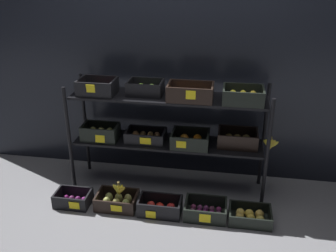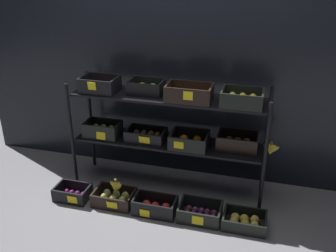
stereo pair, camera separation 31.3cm
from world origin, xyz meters
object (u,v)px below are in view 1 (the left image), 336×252
object	(u,v)px
banana_bunch_loose	(119,189)
display_rack	(169,119)
crate_ground_apple_red	(160,208)
crate_ground_plum	(73,200)
crate_ground_apple_gold	(250,216)
crate_ground_pear	(117,201)
crate_ground_right_plum	(206,211)

from	to	relation	value
banana_bunch_loose	display_rack	bearing A→B (deg)	44.25
crate_ground_apple_red	banana_bunch_loose	distance (m)	0.38
crate_ground_plum	crate_ground_apple_gold	size ratio (longest dim) A/B	0.88
crate_ground_pear	crate_ground_apple_gold	bearing A→B (deg)	-0.74
display_rack	crate_ground_apple_red	bearing A→B (deg)	-92.50
crate_ground_plum	crate_ground_right_plum	distance (m)	1.15
crate_ground_apple_red	banana_bunch_loose	xyz separation A→B (m)	(-0.36, 0.03, 0.13)
crate_ground_plum	crate_ground_apple_red	distance (m)	0.77
display_rack	crate_ground_apple_red	distance (m)	0.76
crate_ground_right_plum	crate_ground_apple_gold	size ratio (longest dim) A/B	1.01
crate_ground_apple_gold	banana_bunch_loose	world-z (taller)	banana_bunch_loose
display_rack	crate_ground_plum	bearing A→B (deg)	-153.22
crate_ground_apple_red	crate_ground_apple_gold	size ratio (longest dim) A/B	1.05
crate_ground_apple_red	crate_ground_apple_gold	distance (m)	0.75
crate_ground_plum	crate_ground_right_plum	bearing A→B (deg)	1.22
crate_ground_pear	crate_ground_plum	bearing A→B (deg)	-175.06
crate_ground_right_plum	crate_ground_apple_gold	bearing A→B (deg)	-0.86
crate_ground_apple_gold	banana_bunch_loose	distance (m)	1.12
display_rack	crate_ground_apple_gold	world-z (taller)	display_rack
crate_ground_pear	banana_bunch_loose	bearing A→B (deg)	-7.05
crate_ground_plum	crate_ground_pear	xyz separation A→B (m)	(0.39, 0.03, 0.01)
crate_ground_pear	crate_ground_apple_gold	xyz separation A→B (m)	(1.13, -0.01, -0.01)
crate_ground_plum	crate_ground_apple_red	size ratio (longest dim) A/B	0.84
display_rack	crate_ground_apple_gold	xyz separation A→B (m)	(0.73, -0.38, -0.66)
crate_ground_plum	crate_ground_pear	size ratio (longest dim) A/B	0.87
crate_ground_plum	display_rack	bearing A→B (deg)	26.78
crate_ground_apple_red	banana_bunch_loose	bearing A→B (deg)	175.29
crate_ground_pear	crate_ground_right_plum	distance (m)	0.77
crate_ground_apple_gold	crate_ground_right_plum	bearing A→B (deg)	179.14
crate_ground_apple_red	crate_ground_apple_gold	xyz separation A→B (m)	(0.75, 0.02, -0.01)
crate_ground_apple_gold	crate_ground_plum	bearing A→B (deg)	-179.28
crate_ground_pear	banana_bunch_loose	distance (m)	0.13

